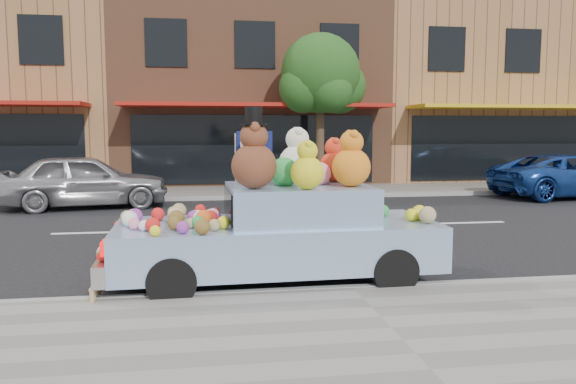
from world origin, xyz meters
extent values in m
plane|color=black|center=(0.00, 0.00, 0.00)|extent=(120.00, 120.00, 0.00)
cube|color=gray|center=(0.00, -6.50, 0.06)|extent=(60.00, 3.00, 0.12)
cube|color=gray|center=(0.00, 6.50, 0.06)|extent=(60.00, 3.00, 0.12)
cube|color=gray|center=(0.00, -5.00, 0.07)|extent=(60.00, 0.12, 0.13)
cube|color=gray|center=(0.00, 5.00, 0.07)|extent=(60.00, 0.12, 0.13)
cube|color=black|center=(-7.00, 7.98, 5.00)|extent=(1.40, 0.06, 1.60)
cube|color=brown|center=(0.00, 12.00, 3.50)|extent=(10.00, 8.00, 7.00)
cube|color=#332D2B|center=(0.00, 12.00, 7.15)|extent=(10.00, 8.00, 0.30)
cube|color=black|center=(0.00, 7.98, 1.40)|extent=(8.50, 0.06, 2.40)
cube|color=#A4180F|center=(0.00, 7.10, 2.90)|extent=(9.00, 1.80, 0.12)
cube|color=black|center=(-3.00, 7.98, 5.00)|extent=(1.40, 0.06, 1.60)
cube|color=black|center=(0.00, 7.98, 5.00)|extent=(1.40, 0.06, 1.60)
cube|color=black|center=(3.00, 7.98, 5.00)|extent=(1.40, 0.06, 1.60)
cube|color=#986740|center=(10.00, 12.00, 3.50)|extent=(10.00, 8.00, 7.00)
cube|color=#332D2B|center=(10.00, 12.00, 7.15)|extent=(10.00, 8.00, 0.30)
cube|color=black|center=(10.00, 7.98, 1.40)|extent=(8.50, 0.06, 2.40)
cube|color=gold|center=(10.00, 7.10, 2.90)|extent=(9.00, 1.80, 0.12)
cube|color=black|center=(7.00, 7.98, 5.00)|extent=(1.40, 0.06, 1.60)
cube|color=black|center=(10.00, 7.98, 5.00)|extent=(1.40, 0.06, 1.60)
cylinder|color=#38281C|center=(2.00, 6.50, 1.60)|extent=(0.28, 0.28, 3.20)
sphere|color=#1A4313|center=(2.00, 6.50, 3.92)|extent=(2.60, 2.60, 2.60)
sphere|color=#1A4313|center=(2.70, 6.80, 3.52)|extent=(1.80, 1.80, 1.80)
sphere|color=#1A4313|center=(1.40, 6.30, 3.42)|extent=(1.60, 1.60, 1.60)
sphere|color=#1A4313|center=(2.20, 5.90, 3.32)|extent=(1.40, 1.40, 1.40)
sphere|color=#1A4313|center=(1.70, 7.10, 3.62)|extent=(1.60, 1.60, 1.60)
imported|color=#A1A1A5|center=(-4.98, 3.88, 0.73)|extent=(4.54, 2.41, 1.47)
imported|color=#1B4298|center=(9.38, 4.07, 0.67)|extent=(4.98, 2.65, 1.33)
cylinder|color=black|center=(0.56, -5.01, 0.30)|extent=(0.61, 0.22, 0.60)
cylinder|color=black|center=(0.51, -3.45, 0.30)|extent=(0.61, 0.22, 0.60)
cylinder|color=black|center=(-2.24, -5.09, 0.30)|extent=(0.61, 0.22, 0.60)
cylinder|color=black|center=(-2.29, -3.53, 0.30)|extent=(0.61, 0.22, 0.60)
cube|color=#97B7E2|center=(-0.86, -4.27, 0.55)|extent=(4.34, 1.82, 0.60)
cube|color=#97B7E2|center=(-0.56, -4.26, 1.10)|extent=(1.94, 1.55, 0.50)
cube|color=silver|center=(-3.08, -4.33, 0.40)|extent=(0.21, 1.78, 0.26)
cube|color=red|center=(-3.02, -5.01, 0.72)|extent=(0.07, 0.28, 0.16)
cube|color=red|center=(-3.05, -3.65, 0.72)|extent=(0.07, 0.28, 0.16)
cube|color=black|center=(-1.51, -4.29, 1.10)|extent=(0.08, 1.30, 0.40)
sphere|color=#5A2C19|center=(-1.21, -4.63, 1.64)|extent=(0.58, 0.58, 0.58)
sphere|color=#5A2C19|center=(-1.21, -4.63, 2.02)|extent=(0.36, 0.36, 0.36)
sphere|color=#5A2C19|center=(-1.21, -4.76, 2.13)|extent=(0.14, 0.14, 0.14)
sphere|color=#5A2C19|center=(-1.21, -4.50, 2.13)|extent=(0.14, 0.14, 0.14)
cylinder|color=black|center=(-1.21, -4.63, 2.17)|extent=(0.34, 0.34, 0.02)
cylinder|color=black|center=(-1.21, -4.63, 2.28)|extent=(0.22, 0.22, 0.22)
sphere|color=#EFE6BE|center=(-0.52, -3.91, 1.62)|extent=(0.54, 0.54, 0.54)
sphere|color=#EFE6BE|center=(-0.52, -3.91, 1.97)|extent=(0.33, 0.33, 0.33)
sphere|color=#EFE6BE|center=(-0.52, -4.03, 2.08)|extent=(0.13, 0.13, 0.13)
sphere|color=#EFE6BE|center=(-0.52, -3.79, 2.08)|extent=(0.13, 0.13, 0.13)
sphere|color=orange|center=(0.09, -4.54, 1.61)|extent=(0.51, 0.51, 0.51)
sphere|color=orange|center=(0.09, -4.54, 1.94)|extent=(0.32, 0.32, 0.32)
sphere|color=orange|center=(0.09, -4.66, 2.04)|extent=(0.12, 0.12, 0.12)
sphere|color=orange|center=(0.09, -4.43, 2.04)|extent=(0.12, 0.12, 0.12)
sphere|color=red|center=(0.02, -3.85, 1.57)|extent=(0.44, 0.44, 0.44)
sphere|color=red|center=(0.02, -3.85, 1.85)|extent=(0.27, 0.27, 0.27)
sphere|color=red|center=(0.02, -3.94, 1.94)|extent=(0.10, 0.10, 0.10)
sphere|color=red|center=(0.02, -3.75, 1.94)|extent=(0.10, 0.10, 0.10)
sphere|color=silver|center=(-1.18, -3.83, 1.59)|extent=(0.49, 0.49, 0.49)
sphere|color=silver|center=(-1.18, -3.83, 1.90)|extent=(0.30, 0.30, 0.30)
sphere|color=silver|center=(-1.18, -3.93, 2.00)|extent=(0.11, 0.11, 0.11)
sphere|color=silver|center=(-1.18, -3.72, 2.00)|extent=(0.11, 0.11, 0.11)
sphere|color=gold|center=(-0.55, -4.81, 1.56)|extent=(0.43, 0.43, 0.43)
sphere|color=gold|center=(-0.55, -4.81, 1.84)|extent=(0.26, 0.26, 0.26)
sphere|color=gold|center=(-0.55, -4.90, 1.92)|extent=(0.10, 0.10, 0.10)
sphere|color=gold|center=(-0.55, -4.72, 1.92)|extent=(0.10, 0.10, 0.10)
sphere|color=#268C38|center=(-0.76, -4.27, 1.53)|extent=(0.40, 0.40, 0.40)
sphere|color=pink|center=(-0.27, -4.20, 1.50)|extent=(0.32, 0.32, 0.32)
sphere|color=yellow|center=(-2.42, -5.07, 0.92)|extent=(0.13, 0.13, 0.13)
sphere|color=silver|center=(-2.59, -4.68, 0.92)|extent=(0.14, 0.14, 0.14)
sphere|color=#812C87|center=(-2.76, -4.06, 0.95)|extent=(0.20, 0.20, 0.20)
sphere|color=#928150|center=(-2.20, -3.65, 0.95)|extent=(0.21, 0.21, 0.21)
sphere|color=#812C87|center=(-1.68, -4.28, 0.92)|extent=(0.14, 0.14, 0.14)
sphere|color=pink|center=(-2.72, -4.58, 0.93)|extent=(0.15, 0.15, 0.15)
sphere|color=#928150|center=(-2.21, -4.27, 0.92)|extent=(0.13, 0.13, 0.13)
sphere|color=#928150|center=(-2.28, -3.67, 0.93)|extent=(0.16, 0.16, 0.16)
sphere|color=#FBE9C7|center=(-1.90, -4.37, 0.94)|extent=(0.18, 0.18, 0.18)
sphere|color=#FBE9C7|center=(-1.94, -3.97, 0.92)|extent=(0.15, 0.15, 0.15)
sphere|color=pink|center=(-1.73, -4.12, 0.92)|extent=(0.13, 0.13, 0.13)
sphere|color=red|center=(-2.47, -4.79, 0.94)|extent=(0.18, 0.18, 0.18)
sphere|color=brown|center=(-1.73, -3.76, 0.92)|extent=(0.14, 0.14, 0.14)
sphere|color=brown|center=(-1.87, -5.05, 0.95)|extent=(0.19, 0.19, 0.19)
sphere|color=yellow|center=(-1.77, -4.00, 0.93)|extent=(0.16, 0.16, 0.16)
sphere|color=silver|center=(-1.98, -4.04, 0.93)|extent=(0.15, 0.15, 0.15)
sphere|color=pink|center=(-1.73, -4.19, 0.95)|extent=(0.20, 0.20, 0.20)
sphere|color=red|center=(-2.48, -3.91, 0.94)|extent=(0.18, 0.18, 0.18)
sphere|color=pink|center=(-2.80, -4.00, 0.94)|extent=(0.18, 0.18, 0.18)
sphere|color=brown|center=(-2.21, -4.68, 0.94)|extent=(0.18, 0.18, 0.18)
sphere|color=#928150|center=(-2.86, -4.10, 0.94)|extent=(0.18, 0.18, 0.18)
sphere|color=#928150|center=(-2.02, -4.57, 0.92)|extent=(0.13, 0.13, 0.13)
sphere|color=#E44B15|center=(-1.85, -4.47, 0.96)|extent=(0.22, 0.22, 0.22)
sphere|color=#FBE9C7|center=(-2.80, -4.36, 0.95)|extent=(0.21, 0.21, 0.21)
sphere|color=#928150|center=(-1.72, -4.82, 0.93)|extent=(0.15, 0.15, 0.15)
sphere|color=#812C87|center=(-2.10, -4.95, 0.93)|extent=(0.16, 0.16, 0.16)
sphere|color=#928150|center=(-2.23, -3.78, 0.93)|extent=(0.17, 0.17, 0.17)
sphere|color=brown|center=(-2.20, -4.39, 0.96)|extent=(0.21, 0.21, 0.21)
sphere|color=#812C87|center=(-1.99, -4.20, 0.94)|extent=(0.17, 0.17, 0.17)
sphere|color=#268C38|center=(-1.92, -4.61, 0.93)|extent=(0.16, 0.16, 0.16)
sphere|color=yellow|center=(-1.61, -4.69, 0.93)|extent=(0.17, 0.17, 0.17)
sphere|color=red|center=(-1.90, -3.52, 0.93)|extent=(0.17, 0.17, 0.17)
sphere|color=red|center=(-1.76, -4.32, 0.94)|extent=(0.19, 0.19, 0.19)
sphere|color=red|center=(-1.69, -3.76, 0.92)|extent=(0.15, 0.15, 0.15)
sphere|color=#D8A88C|center=(-2.22, -4.26, 0.97)|extent=(0.22, 0.22, 0.22)
sphere|color=red|center=(-3.07, -4.89, 0.59)|extent=(0.12, 0.12, 0.12)
sphere|color=#928150|center=(-3.07, -4.71, 0.61)|extent=(0.16, 0.16, 0.16)
sphere|color=#812C87|center=(-3.08, -4.39, 0.62)|extent=(0.18, 0.18, 0.18)
sphere|color=#E44B15|center=(-3.09, -4.12, 0.60)|extent=(0.15, 0.15, 0.15)
sphere|color=#812C87|center=(-3.10, -3.71, 0.60)|extent=(0.15, 0.15, 0.15)
sphere|color=#FBE9C7|center=(-3.08, -4.35, 0.60)|extent=(0.13, 0.13, 0.13)
sphere|color=pink|center=(-3.08, -4.48, 0.59)|extent=(0.13, 0.13, 0.13)
sphere|color=#268C38|center=(-3.07, -4.82, 0.60)|extent=(0.14, 0.14, 0.14)
sphere|color=brown|center=(-3.10, -3.78, 0.60)|extent=(0.13, 0.13, 0.13)
sphere|color=pink|center=(-3.07, -4.77, 0.61)|extent=(0.16, 0.16, 0.16)
sphere|color=#268C38|center=(0.72, -4.02, 0.94)|extent=(0.17, 0.17, 0.17)
sphere|color=yellow|center=(0.97, -4.46, 0.94)|extent=(0.17, 0.17, 0.17)
sphere|color=#812C87|center=(0.57, -3.53, 0.97)|extent=(0.24, 0.24, 0.24)
sphere|color=#928150|center=(1.12, -4.68, 0.97)|extent=(0.23, 0.23, 0.23)
sphere|color=yellow|center=(1.12, -4.39, 0.96)|extent=(0.21, 0.21, 0.21)
sphere|color=#268C38|center=(0.48, -4.11, 0.94)|extent=(0.19, 0.19, 0.19)
cylinder|color=#997A54|center=(-3.14, -5.18, 0.17)|extent=(0.06, 0.06, 0.17)
sphere|color=#997A54|center=(-3.14, -5.18, 0.26)|extent=(0.07, 0.07, 0.07)
cylinder|color=#997A54|center=(-3.14, -5.09, 0.17)|extent=(0.06, 0.06, 0.17)
sphere|color=#997A54|center=(-3.14, -5.09, 0.26)|extent=(0.07, 0.07, 0.07)
cylinder|color=#997A54|center=(-3.15, -4.99, 0.17)|extent=(0.06, 0.06, 0.17)
sphere|color=#997A54|center=(-3.15, -4.99, 0.26)|extent=(0.07, 0.07, 0.07)
cylinder|color=#997A54|center=(-3.15, -4.90, 0.17)|extent=(0.06, 0.06, 0.17)
sphere|color=#997A54|center=(-3.15, -4.90, 0.26)|extent=(0.07, 0.07, 0.07)
cylinder|color=#997A54|center=(-3.15, -4.80, 0.17)|extent=(0.06, 0.06, 0.17)
sphere|color=#997A54|center=(-3.15, -4.80, 0.26)|extent=(0.07, 0.07, 0.07)
cylinder|color=#997A54|center=(-3.15, -4.71, 0.17)|extent=(0.06, 0.06, 0.17)
sphere|color=#997A54|center=(-3.15, -4.71, 0.26)|extent=(0.07, 0.07, 0.07)
cylinder|color=#997A54|center=(-3.16, -4.62, 0.17)|extent=(0.06, 0.06, 0.17)
sphere|color=#997A54|center=(-3.16, -4.62, 0.26)|extent=(0.07, 0.07, 0.07)
cylinder|color=#997A54|center=(-3.16, -4.52, 0.17)|extent=(0.06, 0.06, 0.17)
sphere|color=#997A54|center=(-3.16, -4.52, 0.26)|extent=(0.07, 0.07, 0.07)
cylinder|color=#997A54|center=(-3.16, -4.43, 0.17)|extent=(0.06, 0.06, 0.17)
sphere|color=#997A54|center=(-3.16, -4.43, 0.26)|extent=(0.07, 0.07, 0.07)
cylinder|color=#997A54|center=(-3.16, -4.33, 0.17)|extent=(0.06, 0.06, 0.17)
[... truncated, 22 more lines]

